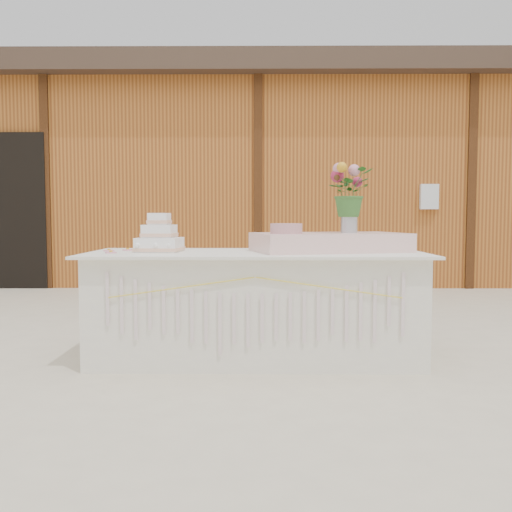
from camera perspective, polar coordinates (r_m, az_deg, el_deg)
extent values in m
plane|color=beige|center=(4.21, -0.03, -10.12)|extent=(80.00, 80.00, 0.00)
cube|color=#AD6424|center=(10.09, 0.26, 6.69)|extent=(12.00, 4.00, 3.00)
cube|color=#3A2A20|center=(10.30, 0.27, 15.90)|extent=(12.60, 4.60, 0.30)
cube|color=white|center=(4.13, -0.03, -5.07)|extent=(2.28, 0.88, 0.75)
cube|color=white|center=(4.09, -0.03, 0.27)|extent=(2.40, 1.00, 0.02)
cube|color=white|center=(4.17, -9.62, 1.12)|extent=(0.32, 0.32, 0.10)
cube|color=#F4B99A|center=(4.17, -9.61, 0.70)|extent=(0.34, 0.34, 0.02)
cube|color=white|center=(4.16, -9.63, 2.47)|extent=(0.23, 0.23, 0.09)
cube|color=#F4B99A|center=(4.17, -9.63, 2.11)|extent=(0.24, 0.24, 0.02)
cube|color=white|center=(4.16, -9.65, 3.68)|extent=(0.15, 0.15, 0.08)
cube|color=#F4B99A|center=(4.16, -9.64, 3.39)|extent=(0.16, 0.16, 0.02)
cylinder|color=white|center=(4.00, 3.04, 0.43)|extent=(0.24, 0.24, 0.02)
cylinder|color=white|center=(4.00, 3.04, 0.86)|extent=(0.07, 0.07, 0.05)
cylinder|color=white|center=(3.99, 3.04, 1.28)|extent=(0.29, 0.29, 0.01)
cylinder|color=#C79093|center=(3.99, 3.04, 2.32)|extent=(0.22, 0.22, 0.13)
cube|color=#F8C9C7|center=(4.19, 7.34, 1.38)|extent=(1.18, 0.86, 0.13)
cylinder|color=silver|center=(4.25, 9.29, 3.42)|extent=(0.12, 0.12, 0.17)
imported|color=#346829|center=(4.26, 9.33, 6.95)|extent=(0.43, 0.42, 0.36)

